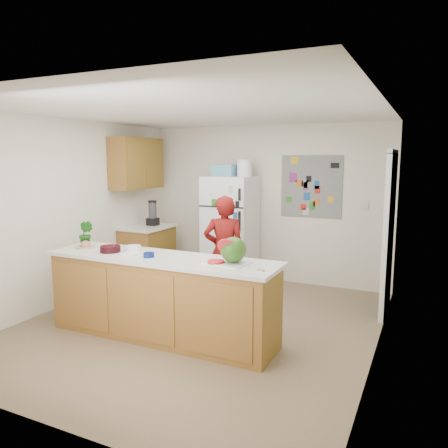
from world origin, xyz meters
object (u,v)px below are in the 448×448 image
at_px(refrigerator, 230,229).
at_px(watermelon, 233,250).
at_px(cherry_bowl, 110,249).
at_px(person, 224,252).

relative_size(refrigerator, watermelon, 6.44).
bearing_deg(cherry_bowl, refrigerator, 80.72).
bearing_deg(watermelon, cherry_bowl, -176.75).
xyz_separation_m(person, watermelon, (0.66, -1.17, 0.31)).
height_order(watermelon, cherry_bowl, watermelon).
relative_size(watermelon, cherry_bowl, 1.14).
bearing_deg(refrigerator, watermelon, -64.78).
distance_m(watermelon, cherry_bowl, 1.51).
height_order(refrigerator, cherry_bowl, refrigerator).
distance_m(person, watermelon, 1.38).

